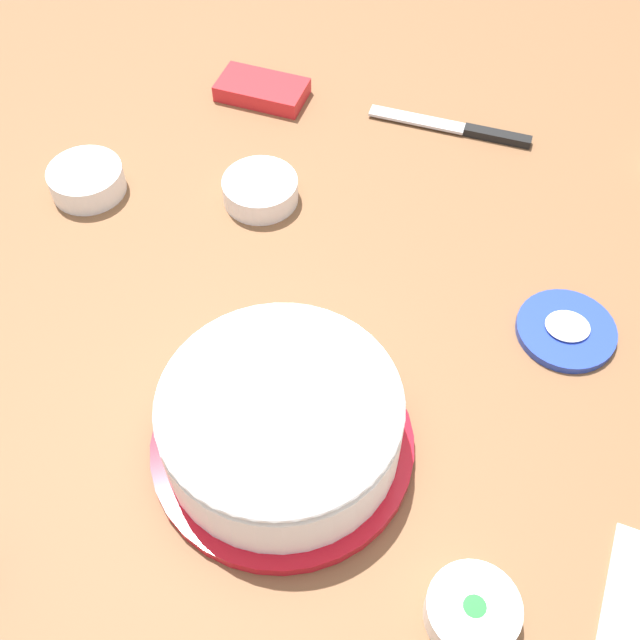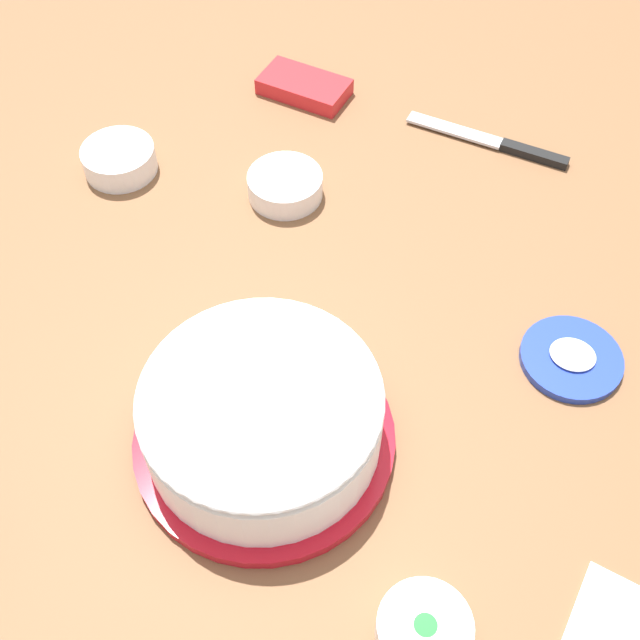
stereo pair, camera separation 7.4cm
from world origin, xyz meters
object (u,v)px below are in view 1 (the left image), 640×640
object	(u,v)px
sprinkle_bowl_pink	(87,179)
candy_box_lower	(262,90)
spreading_knife	(464,129)
sprinkle_bowl_green	(472,611)
sprinkle_bowl_yellow	(260,189)
frosted_cake	(281,423)
frosting_tub_lid	(566,330)

from	to	relation	value
sprinkle_bowl_pink	candy_box_lower	size ratio (longest dim) A/B	0.76
spreading_knife	sprinkle_bowl_green	size ratio (longest dim) A/B	2.73
sprinkle_bowl_pink	candy_box_lower	world-z (taller)	sprinkle_bowl_pink
spreading_knife	candy_box_lower	bearing A→B (deg)	173.38
spreading_knife	sprinkle_bowl_green	world-z (taller)	sprinkle_bowl_green
spreading_knife	sprinkle_bowl_yellow	size ratio (longest dim) A/B	2.37
sprinkle_bowl_pink	sprinkle_bowl_green	bearing A→B (deg)	-42.29
frosted_cake	sprinkle_bowl_yellow	world-z (taller)	frosted_cake
frosted_cake	frosting_tub_lid	distance (m)	0.36
sprinkle_bowl_yellow	sprinkle_bowl_green	world-z (taller)	sprinkle_bowl_yellow
sprinkle_bowl_green	candy_box_lower	world-z (taller)	sprinkle_bowl_green
frosted_cake	candy_box_lower	distance (m)	0.59
frosted_cake	spreading_knife	bearing A→B (deg)	73.15
sprinkle_bowl_pink	sprinkle_bowl_green	world-z (taller)	sprinkle_bowl_pink
frosted_cake	spreading_knife	world-z (taller)	frosted_cake
frosting_tub_lid	frosted_cake	bearing A→B (deg)	-146.32
sprinkle_bowl_green	spreading_knife	bearing A→B (deg)	93.31
frosting_tub_lid	sprinkle_bowl_pink	size ratio (longest dim) A/B	1.16
frosted_cake	spreading_knife	xyz separation A→B (m)	(0.16, 0.54, -0.05)
sprinkle_bowl_pink	sprinkle_bowl_yellow	size ratio (longest dim) A/B	1.00
spreading_knife	frosting_tub_lid	bearing A→B (deg)	-68.36
frosted_cake	spreading_knife	distance (m)	0.57
sprinkle_bowl_yellow	sprinkle_bowl_green	xyz separation A→B (m)	(0.30, -0.50, -0.00)
spreading_knife	candy_box_lower	size ratio (longest dim) A/B	1.81
frosting_tub_lid	sprinkle_bowl_green	distance (m)	0.36
frosted_cake	sprinkle_bowl_pink	world-z (taller)	frosted_cake
spreading_knife	candy_box_lower	world-z (taller)	candy_box_lower
frosted_cake	sprinkle_bowl_green	size ratio (longest dim) A/B	3.18
sprinkle_bowl_yellow	candy_box_lower	size ratio (longest dim) A/B	0.76
frosted_cake	spreading_knife	size ratio (longest dim) A/B	1.17
sprinkle_bowl_pink	sprinkle_bowl_yellow	distance (m)	0.23
frosting_tub_lid	sprinkle_bowl_yellow	distance (m)	0.43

